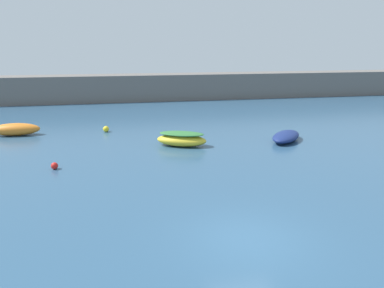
# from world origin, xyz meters

# --- Properties ---
(ground_plane) EXTENTS (120.00, 120.00, 0.20)m
(ground_plane) POSITION_xyz_m (0.00, 0.00, -0.10)
(ground_plane) COLOR #2D5170
(harbor_breakwater) EXTENTS (67.49, 3.61, 2.94)m
(harbor_breakwater) POSITION_xyz_m (0.00, 33.13, 1.47)
(harbor_breakwater) COLOR #66605B
(harbor_breakwater) RESTS_ON ground_plane
(rowboat_white_midwater) EXTENTS (3.34, 3.49, 0.63)m
(rowboat_white_midwater) POSITION_xyz_m (6.93, 11.95, 0.32)
(rowboat_white_midwater) COLOR navy
(rowboat_white_midwater) RESTS_ON ground_plane
(rowboat_with_red_cover) EXTENTS (3.48, 2.55, 0.91)m
(rowboat_with_red_cover) POSITION_xyz_m (-0.09, 12.15, 0.46)
(rowboat_with_red_cover) COLOR yellow
(rowboat_with_red_cover) RESTS_ON ground_plane
(rowboat_blue_near) EXTENTS (3.38, 1.33, 0.87)m
(rowboat_blue_near) POSITION_xyz_m (-11.12, 17.29, 0.44)
(rowboat_blue_near) COLOR orange
(rowboat_blue_near) RESTS_ON ground_plane
(mooring_buoy_yellow) EXTENTS (0.44, 0.44, 0.44)m
(mooring_buoy_yellow) POSITION_xyz_m (-4.87, 17.12, 0.22)
(mooring_buoy_yellow) COLOR yellow
(mooring_buoy_yellow) RESTS_ON ground_plane
(mooring_buoy_red) EXTENTS (0.36, 0.36, 0.36)m
(mooring_buoy_red) POSITION_xyz_m (-7.32, 8.91, 0.18)
(mooring_buoy_red) COLOR red
(mooring_buoy_red) RESTS_ON ground_plane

